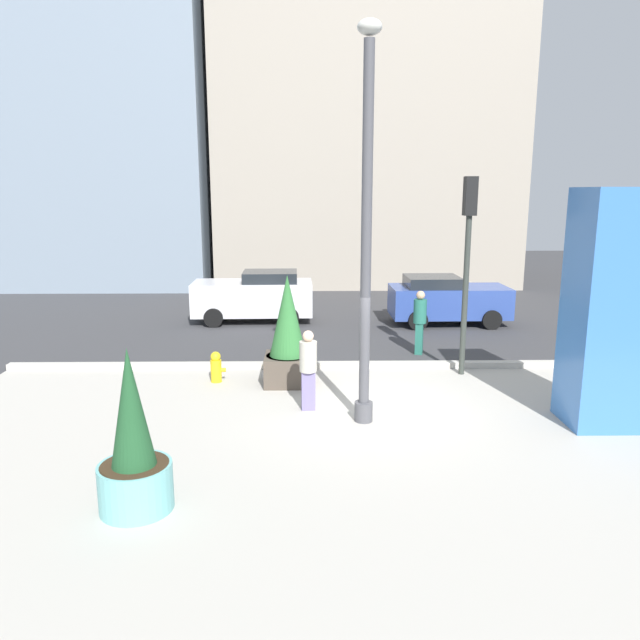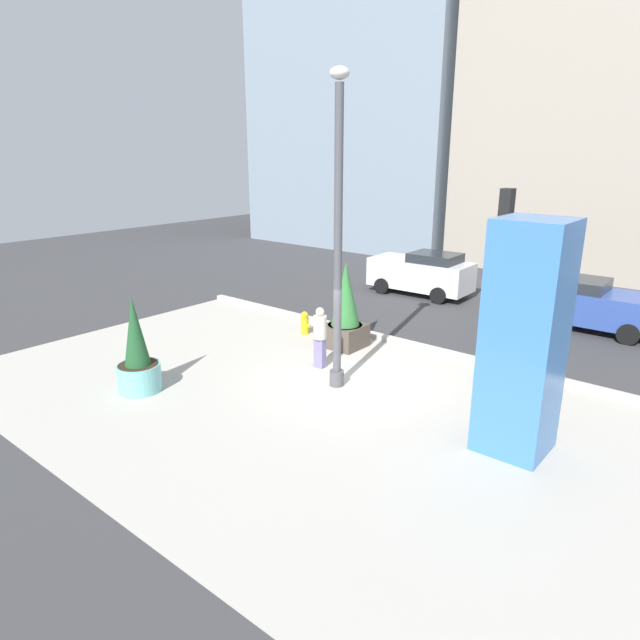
# 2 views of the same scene
# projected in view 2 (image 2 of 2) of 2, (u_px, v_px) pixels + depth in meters

# --- Properties ---
(ground_plane) EXTENTS (60.00, 60.00, 0.00)m
(ground_plane) POSITION_uv_depth(u_px,v_px,m) (433.00, 341.00, 17.18)
(ground_plane) COLOR #38383A
(plaza_pavement) EXTENTS (18.00, 10.00, 0.02)m
(plaza_pavement) POSITION_uv_depth(u_px,v_px,m) (306.00, 408.00, 12.76)
(plaza_pavement) COLOR #ADA89E
(plaza_pavement) RESTS_ON ground_plane
(curb_strip) EXTENTS (18.00, 0.24, 0.16)m
(curb_strip) POSITION_uv_depth(u_px,v_px,m) (419.00, 346.00, 16.51)
(curb_strip) COLOR #B7B2A8
(curb_strip) RESTS_ON ground_plane
(lamp_post) EXTENTS (0.44, 0.44, 7.39)m
(lamp_post) POSITION_uv_depth(u_px,v_px,m) (338.00, 243.00, 12.92)
(lamp_post) COLOR #4C4C51
(lamp_post) RESTS_ON ground_plane
(art_pillar_blue) EXTENTS (1.30, 1.30, 4.54)m
(art_pillar_blue) POSITION_uv_depth(u_px,v_px,m) (524.00, 340.00, 10.41)
(art_pillar_blue) COLOR #3870BC
(art_pillar_blue) RESTS_ON ground_plane
(potted_plant_curbside) EXTENTS (1.04, 1.04, 2.39)m
(potted_plant_curbside) POSITION_uv_depth(u_px,v_px,m) (137.00, 356.00, 13.43)
(potted_plant_curbside) COLOR #6BB2B2
(potted_plant_curbside) RESTS_ON ground_plane
(potted_plant_near_left) EXTENTS (1.09, 1.09, 2.59)m
(potted_plant_near_left) POSITION_uv_depth(u_px,v_px,m) (345.00, 310.00, 16.38)
(potted_plant_near_left) COLOR #4C4238
(potted_plant_near_left) RESTS_ON ground_plane
(fire_hydrant) EXTENTS (0.36, 0.26, 0.75)m
(fire_hydrant) POSITION_uv_depth(u_px,v_px,m) (305.00, 323.00, 17.75)
(fire_hydrant) COLOR gold
(fire_hydrant) RESTS_ON ground_plane
(traffic_light_corner) EXTENTS (0.28, 0.42, 4.80)m
(traffic_light_corner) POSITION_uv_depth(u_px,v_px,m) (502.00, 253.00, 13.66)
(traffic_light_corner) COLOR #333833
(traffic_light_corner) RESTS_ON ground_plane
(car_intersection) EXTENTS (3.98, 2.10, 1.64)m
(car_intersection) POSITION_uv_depth(u_px,v_px,m) (593.00, 304.00, 18.11)
(car_intersection) COLOR #2D4793
(car_intersection) RESTS_ON ground_plane
(car_curb_east) EXTENTS (4.13, 2.02, 1.76)m
(car_curb_east) POSITION_uv_depth(u_px,v_px,m) (422.00, 273.00, 22.45)
(car_curb_east) COLOR silver
(car_curb_east) RESTS_ON ground_plane
(pedestrian_by_curb) EXTENTS (0.38, 0.38, 1.69)m
(pedestrian_by_curb) POSITION_uv_depth(u_px,v_px,m) (320.00, 335.00, 14.85)
(pedestrian_by_curb) COLOR slate
(pedestrian_by_curb) RESTS_ON ground_plane
(pedestrian_crossing) EXTENTS (0.44, 0.44, 1.78)m
(pedestrian_crossing) POSITION_uv_depth(u_px,v_px,m) (497.00, 317.00, 16.18)
(pedestrian_crossing) COLOR #236656
(pedestrian_crossing) RESTS_ON ground_plane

